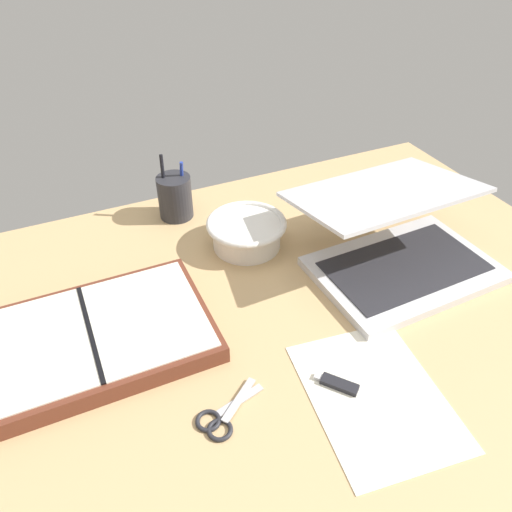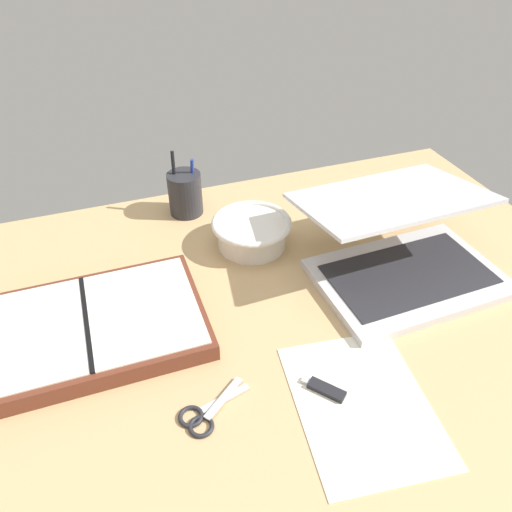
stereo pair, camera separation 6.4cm
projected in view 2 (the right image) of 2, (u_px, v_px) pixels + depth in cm
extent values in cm
cube|color=tan|center=(267.00, 324.00, 91.51)|extent=(140.00, 100.00, 2.00)
cube|color=silver|center=(408.00, 278.00, 98.85)|extent=(36.48, 25.40, 1.80)
cube|color=#232328|center=(409.00, 274.00, 98.22)|extent=(31.97, 18.48, 0.24)
cube|color=silver|center=(390.00, 198.00, 98.31)|extent=(36.47, 25.17, 4.98)
cube|color=silver|center=(391.00, 199.00, 98.02)|extent=(33.53, 22.61, 4.09)
cylinder|color=silver|center=(252.00, 234.00, 107.25)|extent=(14.58, 14.58, 5.73)
torus|color=silver|center=(252.00, 223.00, 105.49)|extent=(17.16, 17.16, 1.37)
cylinder|color=#28282D|center=(185.00, 194.00, 116.32)|extent=(7.82, 7.82, 10.14)
cylinder|color=black|center=(175.00, 182.00, 114.40)|extent=(1.49, 2.65, 14.45)
cylinder|color=#233899|center=(193.00, 183.00, 115.93)|extent=(1.18, 2.21, 12.58)
cube|color=brown|center=(89.00, 329.00, 86.92)|extent=(40.15, 26.20, 3.29)
cube|color=silver|center=(26.00, 335.00, 83.27)|extent=(18.73, 23.94, 0.30)
cube|color=silver|center=(143.00, 308.00, 88.37)|extent=(18.73, 23.94, 0.30)
cube|color=black|center=(86.00, 321.00, 85.72)|extent=(0.87, 23.89, 0.30)
cube|color=#B7B7BC|center=(224.00, 398.00, 76.80)|extent=(7.70, 6.33, 0.30)
cube|color=#B7B7BC|center=(224.00, 399.00, 76.98)|extent=(8.84, 3.25, 0.30)
torus|color=#232328|center=(201.00, 426.00, 73.21)|extent=(3.90, 3.90, 0.70)
torus|color=#232328|center=(191.00, 417.00, 74.52)|extent=(3.90, 3.90, 0.70)
cube|color=silver|center=(362.00, 404.00, 76.54)|extent=(23.22, 29.11, 0.16)
cube|color=black|center=(327.00, 390.00, 78.07)|extent=(5.35, 5.91, 1.00)
cube|color=silver|center=(306.00, 380.00, 79.53)|extent=(1.69, 1.69, 0.60)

